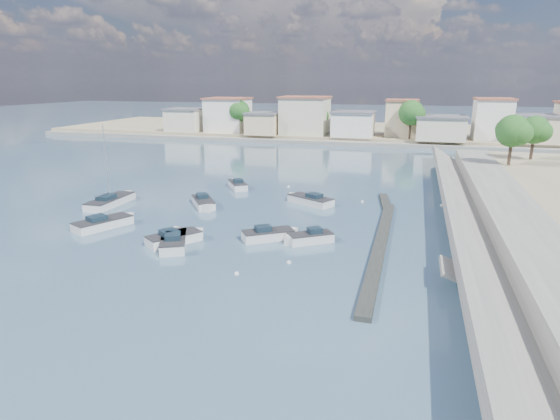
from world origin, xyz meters
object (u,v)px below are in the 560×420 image
Objects in this scene: motorboat_a at (174,241)px; motorboat_d at (308,239)px; motorboat_h at (271,235)px; motorboat_f at (237,185)px; sailboat at (112,201)px; motorboat_g at (204,203)px; motorboat_e at (106,223)px; motorboat_b at (177,238)px; motorboat_c at (309,200)px.

motorboat_a and motorboat_d have the same top height.
motorboat_f is at bearing 119.22° from motorboat_h.
sailboat is at bearing 164.90° from motorboat_d.
motorboat_h is at bearing -39.17° from motorboat_g.
motorboat_f is at bearing 72.55° from motorboat_e.
motorboat_b is 15.96m from sailboat.
motorboat_a is 12.26m from motorboat_g.
motorboat_a is 1.20× the size of motorboat_h.
sailboat reaches higher than motorboat_h.
motorboat_c is (7.88, 15.73, 0.00)m from motorboat_b.
motorboat_a is at bearing -37.60° from sailboat.
motorboat_f is at bearing 97.06° from motorboat_b.
sailboat is at bearing -132.12° from motorboat_f.
motorboat_g is at bearing -157.28° from motorboat_c.
motorboat_h is at bearing 179.81° from motorboat_d.
motorboat_g is at bearing -91.16° from motorboat_f.
motorboat_c is 11.62m from motorboat_f.
sailboat reaches higher than motorboat_f.
motorboat_h is (9.96, -17.80, 0.00)m from motorboat_f.
motorboat_d is 0.69× the size of motorboat_e.
motorboat_b is 1.08× the size of motorboat_f.
motorboat_b is at bearing -35.92° from sailboat.
motorboat_e is (-8.46, 2.07, 0.00)m from motorboat_b.
motorboat_e is at bearing -107.45° from motorboat_f.
motorboat_a and motorboat_g have the same top height.
motorboat_c is 13.04m from motorboat_d.
motorboat_d is at bearing -53.33° from motorboat_f.
motorboat_a is 0.97× the size of motorboat_c.
motorboat_c is 21.75m from sailboat.
motorboat_a and motorboat_c have the same top height.
motorboat_c is 1.41× the size of motorboat_d.
motorboat_e is at bearing -121.75° from motorboat_g.
sailboat is (-10.35, -11.44, 0.03)m from motorboat_f.
motorboat_b is 7.97m from motorboat_h.
motorboat_e is (-16.34, -13.66, -0.00)m from motorboat_c.
motorboat_f is 15.42m from sailboat.
motorboat_f is at bearing 88.84° from motorboat_g.
motorboat_c is (7.80, 16.38, 0.00)m from motorboat_a.
motorboat_d is 22.20m from motorboat_f.
motorboat_a is 16.41m from sailboat.
motorboat_e is (-8.54, 2.72, -0.00)m from motorboat_a.
sailboat reaches higher than motorboat_d.
motorboat_b is 8.71m from motorboat_e.
motorboat_b is 0.97× the size of motorboat_g.
motorboat_a is at bearing -153.40° from motorboat_h.
motorboat_b is at bearing -13.71° from motorboat_e.
motorboat_d and motorboat_g have the same top height.
motorboat_b is at bearing -157.85° from motorboat_h.
motorboat_d is 24.45m from sailboat.
motorboat_b is 11.61m from motorboat_g.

